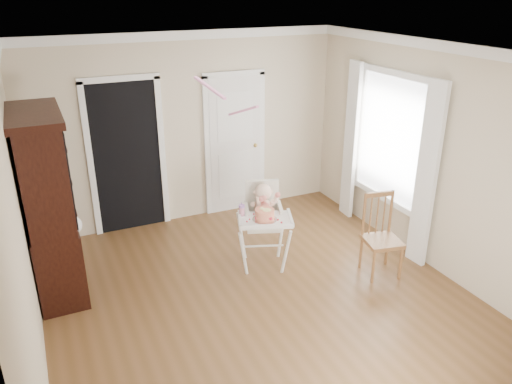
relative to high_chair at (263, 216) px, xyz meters
name	(u,v)px	position (x,y,z in m)	size (l,w,h in m)	color
floor	(264,303)	(-0.34, -0.74, -0.68)	(5.00, 5.00, 0.00)	brown
ceiling	(265,53)	(-0.34, -0.74, 2.02)	(5.00, 5.00, 0.00)	white
wall_back	(189,130)	(-0.34, 1.76, 0.67)	(4.50, 4.50, 0.00)	beige
wall_left	(20,235)	(-2.59, -0.74, 0.67)	(5.00, 5.00, 0.00)	beige
wall_right	(437,160)	(1.91, -0.74, 0.67)	(5.00, 5.00, 0.00)	beige
crown_molding	(265,59)	(-0.34, -0.74, 1.96)	(4.50, 5.00, 0.12)	white
doorway	(127,154)	(-1.24, 1.75, 0.43)	(1.06, 0.05, 2.22)	black
closet_door	(235,146)	(0.36, 1.74, 0.35)	(0.96, 0.09, 2.13)	white
window_right	(388,147)	(1.84, 0.06, 0.61)	(0.13, 1.84, 2.30)	white
high_chair	(263,216)	(0.00, 0.00, 0.00)	(0.85, 0.94, 1.10)	white
baby	(263,204)	(0.01, 0.02, 0.16)	(0.30, 0.30, 0.48)	beige
cake	(265,215)	(-0.10, -0.25, 0.15)	(0.29, 0.29, 0.13)	silver
sippy_cup	(242,210)	(-0.30, -0.04, 0.16)	(0.07, 0.07, 0.17)	pink
china_cabinet	(49,205)	(-2.33, 0.53, 0.37)	(0.55, 1.24, 2.09)	black
dining_chair	(381,238)	(1.22, -0.73, -0.21)	(0.48, 0.48, 1.00)	brown
streamer	(210,88)	(-0.80, -0.50, 1.70)	(0.03, 0.50, 0.02)	#FF93C9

